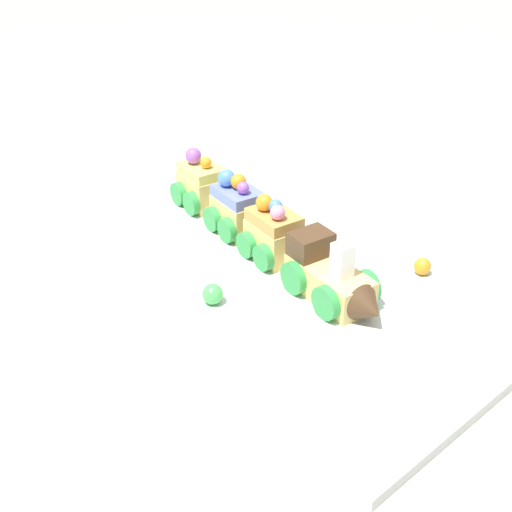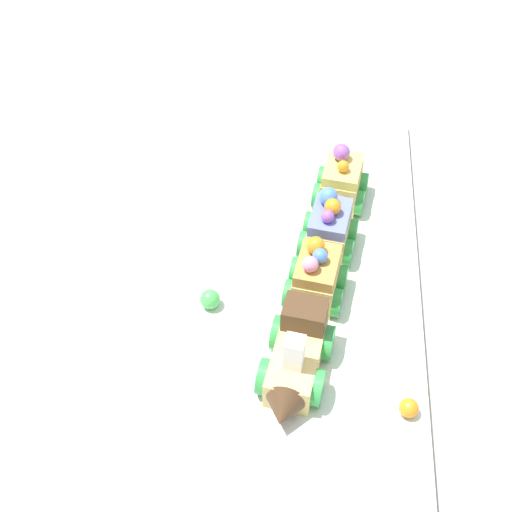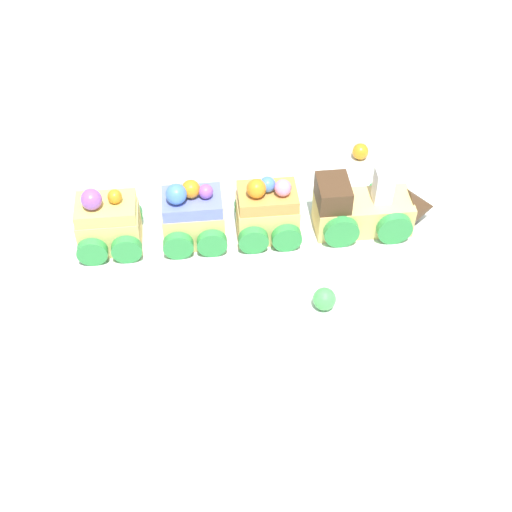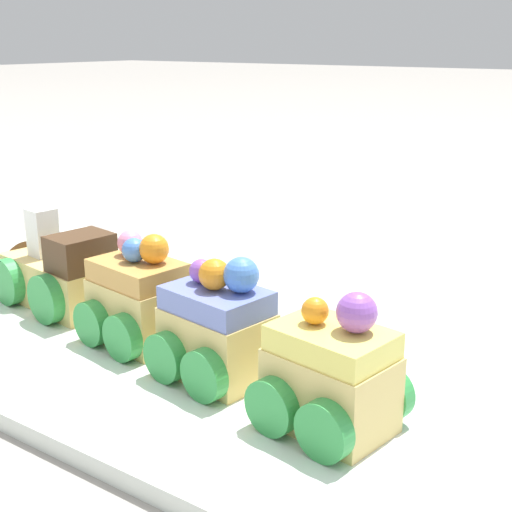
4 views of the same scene
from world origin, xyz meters
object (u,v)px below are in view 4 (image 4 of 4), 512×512
Objects in this scene: cake_train_locomotive at (54,273)px; cake_car_blueberry at (218,331)px; gumball_green at (214,275)px; cake_car_caramel at (139,301)px; cake_car_lemon at (331,379)px.

cake_car_blueberry is (-0.19, 0.03, 0.01)m from cake_train_locomotive.
cake_car_blueberry is 3.47× the size of gumball_green.
cake_car_blueberry reaches higher than cake_train_locomotive.
cake_car_lemon is at bearing 179.97° from cake_car_caramel.
cake_car_caramel is 0.99× the size of cake_car_lemon.
gumball_green is at bearing -121.10° from cake_train_locomotive.
cake_car_lemon is 3.46× the size of gumball_green.
gumball_green is (0.11, -0.13, -0.02)m from cake_car_blueberry.
cake_car_lemon is at bearing 143.74° from gumball_green.
cake_car_caramel and cake_car_lemon have the same top height.
cake_train_locomotive is 1.70× the size of cake_car_blueberry.
cake_car_lemon is (-0.17, 0.03, -0.00)m from cake_car_caramel.
cake_train_locomotive is 1.73× the size of cake_car_caramel.
cake_train_locomotive reaches higher than gumball_green.
cake_car_lemon is (-0.28, 0.04, 0.00)m from cake_train_locomotive.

